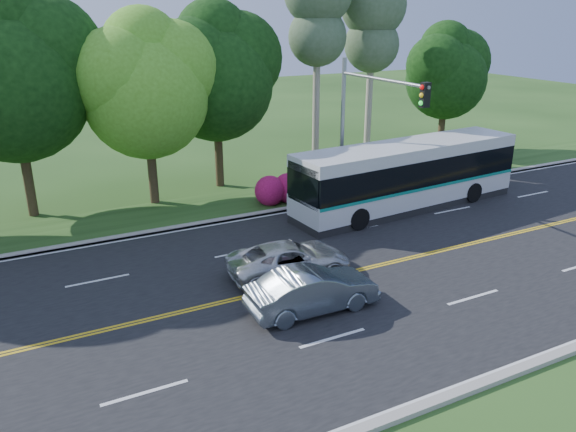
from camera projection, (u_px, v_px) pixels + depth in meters
name	position (u px, v px, depth m)	size (l,w,h in m)	color
ground	(293.00, 286.00, 19.57)	(120.00, 120.00, 0.00)	#234416
road	(293.00, 286.00, 19.57)	(60.00, 14.00, 0.02)	black
curb_north	(220.00, 220.00, 25.53)	(60.00, 0.30, 0.15)	#A19C92
curb_south	(429.00, 405.00, 13.57)	(60.00, 0.30, 0.15)	#A19C92
grass_verge	(207.00, 209.00, 27.09)	(60.00, 4.00, 0.10)	#234416
lane_markings	(290.00, 286.00, 19.53)	(57.60, 13.82, 0.00)	gold
tree_row	(67.00, 65.00, 25.21)	(44.70, 9.10, 13.84)	#322316
bougainvillea_hedge	(343.00, 181.00, 29.21)	(9.50, 2.25, 1.50)	#9F0D40
traffic_signal	(365.00, 114.00, 25.26)	(0.42, 6.10, 7.00)	gray
transit_bus	(407.00, 176.00, 26.90)	(12.20, 3.56, 3.15)	silver
sedan	(313.00, 290.00, 17.74)	(1.48, 4.25, 1.40)	slate
suv	(289.00, 260.00, 20.11)	(2.06, 4.48, 1.24)	#B6B9BB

